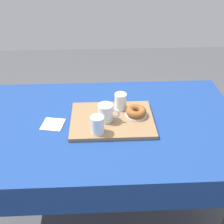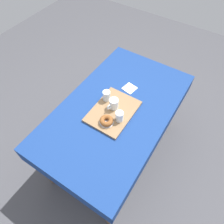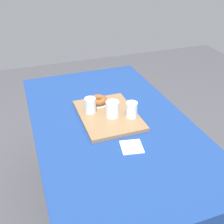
{
  "view_description": "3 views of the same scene",
  "coord_description": "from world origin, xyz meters",
  "px_view_note": "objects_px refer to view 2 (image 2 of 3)",
  "views": [
    {
      "loc": [
        -0.01,
        -1.19,
        1.65
      ],
      "look_at": [
        0.05,
        0.01,
        0.83
      ],
      "focal_mm": 44.1,
      "sensor_mm": 36.0,
      "label": 1
    },
    {
      "loc": [
        0.95,
        0.57,
        2.19
      ],
      "look_at": [
        0.07,
        0.0,
        0.8
      ],
      "focal_mm": 33.43,
      "sensor_mm": 36.0,
      "label": 2
    },
    {
      "loc": [
        -1.26,
        0.44,
        1.65
      ],
      "look_at": [
        0.04,
        -0.02,
        0.8
      ],
      "focal_mm": 44.0,
      "sensor_mm": 36.0,
      "label": 3
    }
  ],
  "objects_px": {
    "donut_plate_left": "(107,122)",
    "paper_napkin": "(130,88)",
    "sugar_donut_left": "(106,121)",
    "tea_mug_left": "(114,104)",
    "water_glass_near": "(107,96)",
    "serving_tray": "(113,111)",
    "water_glass_far": "(119,117)",
    "dining_table": "(116,115)"
  },
  "relations": [
    {
      "from": "donut_plate_left",
      "to": "paper_napkin",
      "type": "height_order",
      "value": "donut_plate_left"
    },
    {
      "from": "donut_plate_left",
      "to": "paper_napkin",
      "type": "relative_size",
      "value": 1.07
    },
    {
      "from": "sugar_donut_left",
      "to": "tea_mug_left",
      "type": "bearing_deg",
      "value": -167.92
    },
    {
      "from": "water_glass_near",
      "to": "donut_plate_left",
      "type": "xyz_separation_m",
      "value": [
        0.21,
        0.14,
        -0.04
      ]
    },
    {
      "from": "sugar_donut_left",
      "to": "water_glass_near",
      "type": "bearing_deg",
      "value": -146.65
    },
    {
      "from": "serving_tray",
      "to": "water_glass_near",
      "type": "xyz_separation_m",
      "value": [
        -0.08,
        -0.11,
        0.05
      ]
    },
    {
      "from": "serving_tray",
      "to": "water_glass_far",
      "type": "relative_size",
      "value": 4.73
    },
    {
      "from": "serving_tray",
      "to": "sugar_donut_left",
      "type": "height_order",
      "value": "sugar_donut_left"
    },
    {
      "from": "serving_tray",
      "to": "paper_napkin",
      "type": "bearing_deg",
      "value": -177.56
    },
    {
      "from": "dining_table",
      "to": "water_glass_near",
      "type": "xyz_separation_m",
      "value": [
        -0.03,
        -0.12,
        0.16
      ]
    },
    {
      "from": "water_glass_near",
      "to": "donut_plate_left",
      "type": "distance_m",
      "value": 0.25
    },
    {
      "from": "water_glass_far",
      "to": "paper_napkin",
      "type": "xyz_separation_m",
      "value": [
        -0.37,
        -0.11,
        -0.06
      ]
    },
    {
      "from": "water_glass_near",
      "to": "paper_napkin",
      "type": "xyz_separation_m",
      "value": [
        -0.24,
        0.1,
        -0.06
      ]
    },
    {
      "from": "tea_mug_left",
      "to": "water_glass_near",
      "type": "xyz_separation_m",
      "value": [
        -0.04,
        -0.1,
        -0.0
      ]
    },
    {
      "from": "donut_plate_left",
      "to": "sugar_donut_left",
      "type": "relative_size",
      "value": 1.05
    },
    {
      "from": "tea_mug_left",
      "to": "dining_table",
      "type": "bearing_deg",
      "value": 139.57
    },
    {
      "from": "water_glass_near",
      "to": "tea_mug_left",
      "type": "bearing_deg",
      "value": 66.58
    },
    {
      "from": "serving_tray",
      "to": "water_glass_near",
      "type": "relative_size",
      "value": 4.73
    },
    {
      "from": "dining_table",
      "to": "paper_napkin",
      "type": "xyz_separation_m",
      "value": [
        -0.26,
        -0.02,
        0.1
      ]
    },
    {
      "from": "water_glass_near",
      "to": "donut_plate_left",
      "type": "height_order",
      "value": "water_glass_near"
    },
    {
      "from": "tea_mug_left",
      "to": "donut_plate_left",
      "type": "relative_size",
      "value": 0.99
    },
    {
      "from": "tea_mug_left",
      "to": "sugar_donut_left",
      "type": "bearing_deg",
      "value": 12.08
    },
    {
      "from": "tea_mug_left",
      "to": "donut_plate_left",
      "type": "distance_m",
      "value": 0.17
    },
    {
      "from": "sugar_donut_left",
      "to": "water_glass_far",
      "type": "bearing_deg",
      "value": 137.49
    },
    {
      "from": "serving_tray",
      "to": "paper_napkin",
      "type": "distance_m",
      "value": 0.32
    },
    {
      "from": "tea_mug_left",
      "to": "donut_plate_left",
      "type": "height_order",
      "value": "tea_mug_left"
    },
    {
      "from": "paper_napkin",
      "to": "sugar_donut_left",
      "type": "bearing_deg",
      "value": 4.85
    },
    {
      "from": "dining_table",
      "to": "water_glass_far",
      "type": "bearing_deg",
      "value": 42.63
    },
    {
      "from": "water_glass_far",
      "to": "donut_plate_left",
      "type": "height_order",
      "value": "water_glass_far"
    },
    {
      "from": "dining_table",
      "to": "water_glass_near",
      "type": "height_order",
      "value": "water_glass_near"
    },
    {
      "from": "sugar_donut_left",
      "to": "paper_napkin",
      "type": "height_order",
      "value": "sugar_donut_left"
    },
    {
      "from": "serving_tray",
      "to": "paper_napkin",
      "type": "xyz_separation_m",
      "value": [
        -0.31,
        -0.01,
        -0.01
      ]
    },
    {
      "from": "dining_table",
      "to": "serving_tray",
      "type": "bearing_deg",
      "value": -4.43
    },
    {
      "from": "water_glass_far",
      "to": "sugar_donut_left",
      "type": "relative_size",
      "value": 0.84
    },
    {
      "from": "water_glass_far",
      "to": "sugar_donut_left",
      "type": "distance_m",
      "value": 0.11
    },
    {
      "from": "serving_tray",
      "to": "donut_plate_left",
      "type": "relative_size",
      "value": 3.76
    },
    {
      "from": "tea_mug_left",
      "to": "sugar_donut_left",
      "type": "distance_m",
      "value": 0.17
    },
    {
      "from": "donut_plate_left",
      "to": "tea_mug_left",
      "type": "bearing_deg",
      "value": -167.92
    },
    {
      "from": "dining_table",
      "to": "water_glass_near",
      "type": "bearing_deg",
      "value": -103.09
    },
    {
      "from": "serving_tray",
      "to": "sugar_donut_left",
      "type": "bearing_deg",
      "value": 10.57
    },
    {
      "from": "dining_table",
      "to": "water_glass_far",
      "type": "relative_size",
      "value": 16.12
    },
    {
      "from": "dining_table",
      "to": "tea_mug_left",
      "type": "xyz_separation_m",
      "value": [
        0.02,
        -0.01,
        0.16
      ]
    }
  ]
}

